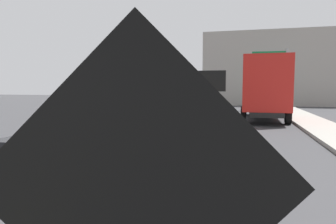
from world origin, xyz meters
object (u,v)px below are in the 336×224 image
object	(u,v)px
box_truck	(264,88)
pickup_car	(89,133)
traffic_cone_far_lane	(196,140)
roadwork_sign	(137,196)
traffic_cone_curbside	(206,127)
highway_guide_sign	(276,68)
traffic_cone_mid_lane	(177,166)
arrow_board_trailer	(208,119)

from	to	relation	value
box_truck	pickup_car	world-z (taller)	box_truck
box_truck	traffic_cone_far_lane	distance (m)	9.70
roadwork_sign	traffic_cone_curbside	distance (m)	10.41
pickup_car	traffic_cone_far_lane	size ratio (longest dim) A/B	6.92
highway_guide_sign	traffic_cone_curbside	world-z (taller)	highway_guide_sign
box_truck	pickup_car	xyz separation A→B (m)	(-5.35, -10.80, -1.21)
box_truck	highway_guide_sign	distance (m)	7.48
box_truck	traffic_cone_mid_lane	xyz separation A→B (m)	(-2.58, -12.14, -1.59)
highway_guide_sign	box_truck	bearing A→B (deg)	-100.95
traffic_cone_far_lane	arrow_board_trailer	bearing A→B (deg)	92.07
arrow_board_trailer	pickup_car	distance (m)	6.76
traffic_cone_curbside	box_truck	bearing A→B (deg)	67.58
roadwork_sign	box_truck	size ratio (longest dim) A/B	0.33
arrow_board_trailer	highway_guide_sign	world-z (taller)	highway_guide_sign
traffic_cone_far_lane	pickup_car	bearing A→B (deg)	-149.86
arrow_board_trailer	pickup_car	xyz separation A→B (m)	(-2.56, -6.25, 0.22)
roadwork_sign	pickup_car	distance (m)	6.97
roadwork_sign	box_truck	distance (m)	16.82
arrow_board_trailer	traffic_cone_mid_lane	world-z (taller)	arrow_board_trailer
roadwork_sign	pickup_car	size ratio (longest dim) A/B	0.48
arrow_board_trailer	traffic_cone_far_lane	world-z (taller)	arrow_board_trailer
highway_guide_sign	traffic_cone_curbside	size ratio (longest dim) A/B	7.17
highway_guide_sign	traffic_cone_curbside	bearing A→B (deg)	-106.53
highway_guide_sign	traffic_cone_far_lane	bearing A→B (deg)	-103.74
arrow_board_trailer	traffic_cone_far_lane	bearing A→B (deg)	-87.93
roadwork_sign	traffic_cone_mid_lane	size ratio (longest dim) A/B	3.65
pickup_car	highway_guide_sign	bearing A→B (deg)	69.45
box_truck	traffic_cone_curbside	bearing A→B (deg)	-112.42
box_truck	traffic_cone_mid_lane	bearing A→B (deg)	-101.98
box_truck	traffic_cone_curbside	xyz separation A→B (m)	(-2.64, -6.41, -1.56)
arrow_board_trailer	box_truck	bearing A→B (deg)	58.47
traffic_cone_mid_lane	traffic_cone_far_lane	size ratio (longest dim) A/B	0.91
traffic_cone_mid_lane	traffic_cone_curbside	xyz separation A→B (m)	(-0.07, 5.73, 0.03)
traffic_cone_mid_lane	traffic_cone_far_lane	distance (m)	2.93
roadwork_sign	box_truck	world-z (taller)	box_truck
roadwork_sign	pickup_car	bearing A→B (deg)	121.21
box_truck	highway_guide_sign	xyz separation A→B (m)	(1.39, 7.19, 1.52)
arrow_board_trailer	highway_guide_sign	size ratio (longest dim) A/B	0.54
pickup_car	traffic_cone_far_lane	world-z (taller)	pickup_car
box_truck	roadwork_sign	bearing A→B (deg)	-96.01
roadwork_sign	traffic_cone_curbside	xyz separation A→B (m)	(-0.88, 10.31, -1.13)
roadwork_sign	arrow_board_trailer	xyz separation A→B (m)	(-1.03, 12.18, -0.99)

